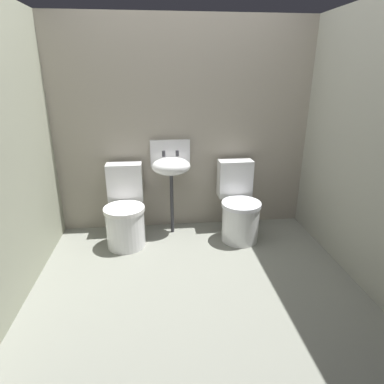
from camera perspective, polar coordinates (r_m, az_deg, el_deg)
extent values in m
cube|color=slate|center=(2.87, 0.61, -15.99)|extent=(3.08, 2.61, 0.08)
cube|color=gray|center=(3.50, -1.56, 11.14)|extent=(3.08, 0.10, 2.19)
cube|color=gray|center=(2.70, -30.57, 5.46)|extent=(0.10, 2.41, 2.19)
cube|color=gray|center=(2.97, 28.45, 6.97)|extent=(0.10, 2.41, 2.19)
cylinder|color=white|center=(3.32, -11.62, -6.33)|extent=(0.39, 0.39, 0.38)
cylinder|color=white|center=(3.23, -11.89, -3.00)|extent=(0.41, 0.41, 0.04)
cube|color=white|center=(3.45, -11.74, 1.73)|extent=(0.36, 0.19, 0.40)
cylinder|color=silver|center=(3.40, 8.50, -5.44)|extent=(0.39, 0.39, 0.38)
cylinder|color=silver|center=(3.31, 8.69, -2.17)|extent=(0.41, 0.41, 0.04)
cube|color=silver|center=(3.52, 7.56, 2.40)|extent=(0.36, 0.19, 0.40)
cylinder|color=#323136|center=(3.47, -3.56, -2.14)|extent=(0.04, 0.04, 0.66)
ellipsoid|color=white|center=(3.33, -3.72, 4.54)|extent=(0.40, 0.32, 0.18)
cube|color=white|center=(3.46, -3.88, 6.88)|extent=(0.42, 0.04, 0.28)
cylinder|color=#323136|center=(3.36, -5.01, 6.75)|extent=(0.04, 0.04, 0.06)
cylinder|color=#323136|center=(3.36, -2.61, 6.83)|extent=(0.04, 0.04, 0.06)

